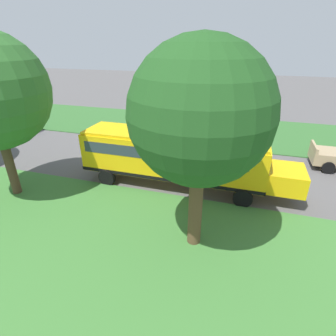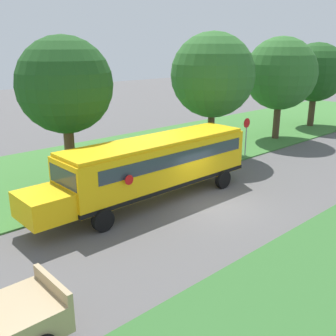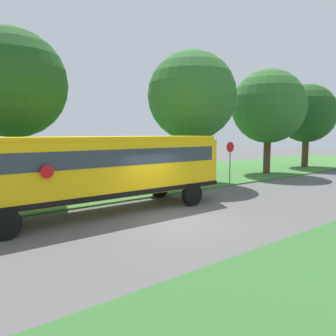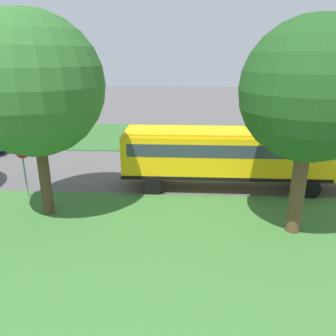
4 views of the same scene
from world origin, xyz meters
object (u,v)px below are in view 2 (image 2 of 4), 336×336
Objects in this scene: oak_tree_far_end at (281,73)px; oak_tree_across_road at (318,73)px; oak_tree_roadside_mid at (212,75)px; stop_sign at (246,132)px; school_bus at (154,164)px; oak_tree_beside_bus at (68,85)px.

oak_tree_far_end is 7.48m from oak_tree_across_road.
stop_sign is (1.88, 1.73, -3.90)m from oak_tree_roadside_mid.
oak_tree_far_end is 7.33m from stop_sign.
oak_tree_far_end is at bearing 103.49° from stop_sign.
oak_tree_roadside_mid is (-3.79, 8.46, 3.71)m from school_bus.
stop_sign is at bearing 77.62° from oak_tree_beside_bus.
oak_tree_beside_bus reaches higher than stop_sign.
oak_tree_across_road is (-0.28, 15.31, -0.54)m from oak_tree_roadside_mid.
oak_tree_roadside_mid is 4.66m from stop_sign.
stop_sign is at bearing 42.53° from oak_tree_roadside_mid.
oak_tree_roadside_mid is 1.08× the size of oak_tree_across_road.
oak_tree_across_road is at bearing 95.25° from oak_tree_far_end.
school_bus is at bearing -78.29° from oak_tree_far_end.
oak_tree_beside_bus reaches higher than oak_tree_across_road.
oak_tree_far_end is at bearing -84.75° from oak_tree_across_road.
school_bus is 6.19m from oak_tree_beside_bus.
oak_tree_across_road is at bearing 99.02° from stop_sign.
oak_tree_across_road is (-0.68, 7.44, -0.35)m from oak_tree_far_end.
oak_tree_beside_bus is 2.97× the size of stop_sign.
oak_tree_across_road is at bearing 99.72° from school_bus.
oak_tree_across_road is (-4.07, 23.77, 3.17)m from school_bus.
school_bus is 1.52× the size of oak_tree_beside_bus.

